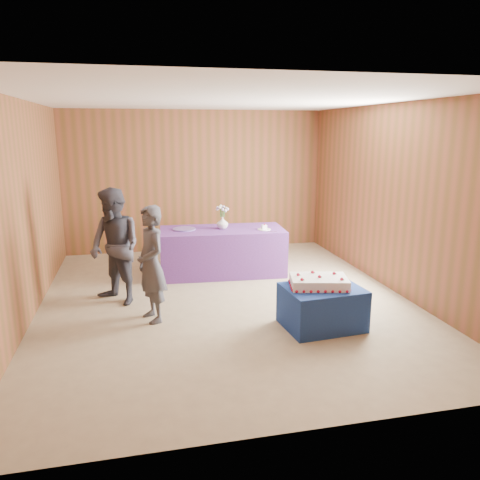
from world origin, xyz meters
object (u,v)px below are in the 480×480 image
object	(u,v)px
guest_left	(151,264)
guest_right	(115,247)
cake_table	(322,307)
serving_table	(222,251)
sheet_cake	(319,282)
vase	(222,223)

from	to	relation	value
guest_left	guest_right	bearing A→B (deg)	-167.27
cake_table	guest_right	bearing A→B (deg)	145.19
serving_table	sheet_cake	xyz separation A→B (m)	(0.73, -2.37, 0.19)
cake_table	vase	size ratio (longest dim) A/B	4.65
cake_table	guest_left	xyz separation A→B (m)	(-1.97, 0.66, 0.47)
cake_table	guest_right	xyz separation A→B (m)	(-2.42, 1.38, 0.54)
sheet_cake	guest_right	distance (m)	2.74
cake_table	sheet_cake	distance (m)	0.31
vase	sheet_cake	bearing A→B (deg)	-73.35
serving_table	guest_right	distance (m)	1.99
guest_left	guest_right	xyz separation A→B (m)	(-0.45, 0.72, 0.07)
serving_table	guest_left	distance (m)	2.14
serving_table	guest_left	xyz separation A→B (m)	(-1.20, -1.74, 0.35)
vase	guest_left	distance (m)	2.15
sheet_cake	guest_right	world-z (taller)	guest_right
sheet_cake	vase	world-z (taller)	vase
cake_table	serving_table	size ratio (longest dim) A/B	0.45
cake_table	serving_table	bearing A→B (deg)	102.57
sheet_cake	guest_right	xyz separation A→B (m)	(-2.38, 1.35, 0.23)
guest_left	serving_table	bearing A→B (deg)	126.01
cake_table	guest_left	world-z (taller)	guest_left
guest_right	cake_table	bearing A→B (deg)	20.04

